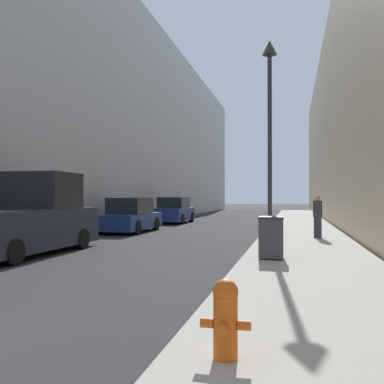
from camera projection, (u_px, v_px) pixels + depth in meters
name	position (u px, v px, depth m)	size (l,w,h in m)	color
sidewalk_right	(301.00, 230.00, 20.02)	(3.26, 60.00, 0.16)	#ADA89E
building_left_glass	(81.00, 125.00, 31.46)	(12.00, 60.00, 13.89)	#BCBCC1
fire_hydrant	(225.00, 317.00, 3.91)	(0.46, 0.35, 0.73)	#D15614
trash_bin	(271.00, 237.00, 10.29)	(0.58, 0.65, 1.01)	#3D3D42
lamppost	(270.00, 114.00, 12.77)	(0.43, 0.43, 6.18)	#2D332D
pickup_truck	(27.00, 220.00, 12.29)	(2.10, 5.49, 2.38)	#232838
parked_sedan_near	(130.00, 216.00, 20.06)	(1.86, 4.36, 1.61)	navy
parked_sedan_far	(174.00, 211.00, 27.19)	(1.90, 4.28, 1.63)	navy
pedestrian_on_sidewalk	(318.00, 216.00, 15.54)	(0.32, 0.20, 1.56)	#2D3347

